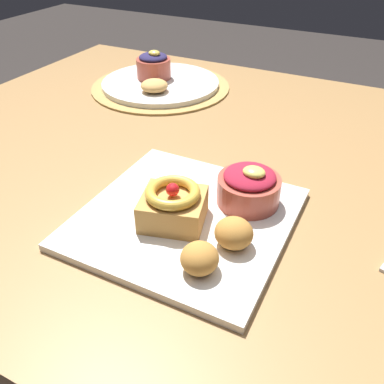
% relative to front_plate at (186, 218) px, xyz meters
% --- Properties ---
extents(ground_plane, '(8.00, 8.00, 0.00)m').
position_rel_front_plate_xyz_m(ground_plane, '(-0.06, 0.20, -0.74)').
color(ground_plane, '#2D2826').
extents(dining_table, '(1.26, 1.00, 0.73)m').
position_rel_front_plate_xyz_m(dining_table, '(-0.06, 0.20, -0.10)').
color(dining_table, olive).
rests_on(dining_table, ground_plane).
extents(woven_placemat, '(0.35, 0.35, 0.00)m').
position_rel_front_plate_xyz_m(woven_placemat, '(-0.31, 0.45, -0.00)').
color(woven_placemat, '#AD894C').
rests_on(woven_placemat, dining_table).
extents(front_plate, '(0.29, 0.29, 0.01)m').
position_rel_front_plate_xyz_m(front_plate, '(0.00, 0.00, 0.00)').
color(front_plate, white).
rests_on(front_plate, dining_table).
extents(cake_slice, '(0.10, 0.10, 0.06)m').
position_rel_front_plate_xyz_m(cake_slice, '(-0.01, -0.02, 0.03)').
color(cake_slice, '#C68E47').
rests_on(cake_slice, front_plate).
extents(berry_ramekin, '(0.09, 0.09, 0.07)m').
position_rel_front_plate_xyz_m(berry_ramekin, '(0.07, 0.07, 0.03)').
color(berry_ramekin, '#B24C3D').
rests_on(berry_ramekin, front_plate).
extents(fritter_front, '(0.05, 0.05, 0.04)m').
position_rel_front_plate_xyz_m(fritter_front, '(0.09, -0.03, 0.03)').
color(fritter_front, '#BC7F38').
rests_on(fritter_front, front_plate).
extents(fritter_middle, '(0.05, 0.05, 0.04)m').
position_rel_front_plate_xyz_m(fritter_middle, '(0.07, -0.09, 0.03)').
color(fritter_middle, '#BC7F38').
rests_on(fritter_middle, front_plate).
extents(back_plate, '(0.30, 0.30, 0.01)m').
position_rel_front_plate_xyz_m(back_plate, '(-0.31, 0.45, 0.01)').
color(back_plate, white).
rests_on(back_plate, woven_placemat).
extents(back_ramekin, '(0.09, 0.09, 0.07)m').
position_rel_front_plate_xyz_m(back_ramekin, '(-0.33, 0.46, 0.04)').
color(back_ramekin, '#B24C3D').
rests_on(back_ramekin, back_plate).
extents(back_pastry, '(0.06, 0.06, 0.03)m').
position_rel_front_plate_xyz_m(back_pastry, '(-0.28, 0.38, 0.03)').
color(back_pastry, tan).
rests_on(back_pastry, back_plate).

